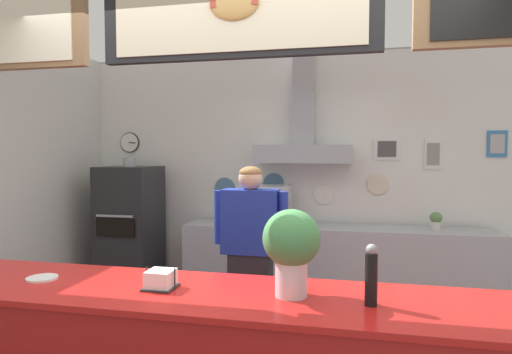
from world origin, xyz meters
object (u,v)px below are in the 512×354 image
Objects in this scene: potted_rosemary at (436,220)px; pepper_grinder at (371,275)px; shop_worker at (251,259)px; napkin_holder at (161,280)px; pizza_oven at (130,233)px; basil_vase at (291,247)px; condiment_plate at (42,278)px; espresso_machine at (265,205)px; potted_sage at (235,210)px.

potted_rosemary is 0.66× the size of pepper_grinder.
napkin_holder is (-0.15, -1.36, 0.22)m from shop_worker.
pizza_oven reaches higher than basil_vase.
napkin_holder is (-1.79, -2.75, 0.05)m from potted_rosemary.
pepper_grinder is (-0.77, -2.78, 0.14)m from potted_rosemary.
shop_worker is at bearing 110.79° from basil_vase.
pizza_oven is 3.38m from potted_rosemary.
pizza_oven is 2.74m from condiment_plate.
espresso_machine reaches higher than pepper_grinder.
napkin_holder is at bearing -123.14° from potted_rosemary.
condiment_plate is at bearing 58.32° from shop_worker.
basil_vase is at bearing -69.67° from potted_sage.
pizza_oven is at bearing 134.78° from pepper_grinder.
pizza_oven reaches higher than shop_worker.
potted_rosemary is at bearing -0.40° from potted_sage.
potted_rosemary is 3.70m from condiment_plate.
potted_rosemary is at bearing 74.49° from pepper_grinder.
potted_rosemary is 0.44× the size of basil_vase.
napkin_holder reaches higher than condiment_plate.
pizza_oven reaches higher than potted_sage.
pizza_oven is 4.01× the size of basil_vase.
potted_rosemary is 3.28m from napkin_holder.
potted_sage is at bearing -69.87° from shop_worker.
basil_vase is (2.23, -2.56, 0.49)m from pizza_oven.
pizza_oven is 9.06× the size of potted_rosemary.
shop_worker is at bearing 83.74° from napkin_holder.
espresso_machine reaches higher than potted_rosemary.
potted_sage is at bearing 97.36° from napkin_holder.
shop_worker is 2.16m from potted_rosemary.
napkin_holder is 0.39× the size of basil_vase.
potted_sage is 0.65× the size of basil_vase.
pepper_grinder is at bearing -8.23° from basil_vase.
potted_sage is 1.69× the size of napkin_holder.
napkin_holder is (-0.00, -2.70, -0.06)m from espresso_machine.
potted_sage is 1.47× the size of potted_rosemary.
condiment_plate is (-2.49, -2.74, 0.01)m from potted_rosemary.
pepper_grinder is at bearing -45.22° from pizza_oven.
potted_sage is at bearing 110.33° from basil_vase.
espresso_machine is 3.06× the size of potted_rosemary.
basil_vase is (1.35, 0.01, 0.23)m from condiment_plate.
pepper_grinder is at bearing -1.32° from condiment_plate.
shop_worker is 5.97× the size of potted_sage.
potted_rosemary is (3.37, 0.16, 0.24)m from pizza_oven.
pizza_oven reaches higher than pepper_grinder.
espresso_machine is at bearing -83.52° from shop_worker.
espresso_machine is 2.70m from napkin_holder.
shop_worker is 2.88× the size of espresso_machine.
shop_worker is 5.82× the size of pepper_grinder.
espresso_machine is 1.79m from potted_rosemary.
shop_worker reaches higher than potted_rosemary.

